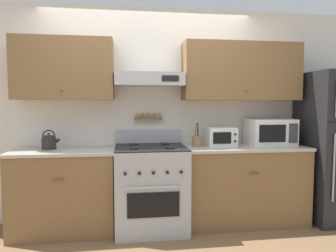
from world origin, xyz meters
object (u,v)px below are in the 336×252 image
stove_range (151,187)px  utensil_crock (197,140)px  refrigerator (336,146)px  toaster_oven (221,137)px  microwave (270,132)px  tea_kettle (49,141)px

stove_range → utensil_crock: bearing=11.0°
refrigerator → utensil_crock: (-1.70, 0.11, 0.09)m
refrigerator → toaster_oven: 1.42m
stove_range → refrigerator: size_ratio=0.61×
microwave → utensil_crock: bearing=-178.9°
stove_range → tea_kettle: bearing=174.4°
stove_range → tea_kettle: tea_kettle is taller
refrigerator → utensil_crock: 1.70m
toaster_oven → stove_range: bearing=-172.8°
utensil_crock → tea_kettle: bearing=-180.0°
stove_range → microwave: size_ratio=2.04×
tea_kettle → toaster_oven: (1.94, -0.00, 0.02)m
microwave → tea_kettle: bearing=-179.6°
stove_range → refrigerator: bearing=-0.0°
refrigerator → microwave: size_ratio=3.34×
tea_kettle → toaster_oven: 1.94m
stove_range → utensil_crock: (0.55, 0.11, 0.51)m
stove_range → refrigerator: refrigerator is taller
microwave → toaster_oven: microwave is taller
tea_kettle → utensil_crock: 1.66m
tea_kettle → toaster_oven: toaster_oven is taller
microwave → utensil_crock: size_ratio=1.92×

